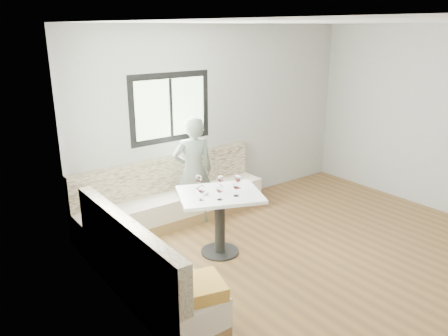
{
  "coord_description": "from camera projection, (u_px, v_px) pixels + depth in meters",
  "views": [
    {
      "loc": [
        -4.01,
        -2.91,
        2.76
      ],
      "look_at": [
        -0.92,
        1.2,
        1.08
      ],
      "focal_mm": 35.0,
      "sensor_mm": 36.0,
      "label": 1
    }
  ],
  "objects": [
    {
      "name": "wine_glass_f",
      "position": [
        199.0,
        179.0,
        5.44
      ],
      "size": [
        0.08,
        0.08,
        0.19
      ],
      "color": "white",
      "rests_on": "table"
    },
    {
      "name": "wine_glass_b",
      "position": [
        220.0,
        189.0,
        5.09
      ],
      "size": [
        0.08,
        0.08,
        0.19
      ],
      "color": "white",
      "rests_on": "table"
    },
    {
      "name": "table",
      "position": [
        220.0,
        208.0,
        5.4
      ],
      "size": [
        1.21,
        1.1,
        0.81
      ],
      "rotation": [
        0.0,
        0.0,
        -0.4
      ],
      "color": "black",
      "rests_on": "ground"
    },
    {
      "name": "wine_glass_c",
      "position": [
        236.0,
        186.0,
        5.2
      ],
      "size": [
        0.08,
        0.08,
        0.19
      ],
      "color": "white",
      "rests_on": "table"
    },
    {
      "name": "person",
      "position": [
        193.0,
        171.0,
        6.21
      ],
      "size": [
        0.67,
        0.55,
        1.58
      ],
      "primitive_type": "imported",
      "rotation": [
        0.0,
        0.0,
        2.81
      ],
      "color": "#5E655B",
      "rests_on": "ground"
    },
    {
      "name": "wine_glass_e",
      "position": [
        238.0,
        178.0,
        5.45
      ],
      "size": [
        0.08,
        0.08,
        0.19
      ],
      "color": "white",
      "rests_on": "table"
    },
    {
      "name": "room",
      "position": [
        343.0,
        151.0,
        4.94
      ],
      "size": [
        5.01,
        5.01,
        2.81
      ],
      "color": "brown",
      "rests_on": "ground"
    },
    {
      "name": "banquette",
      "position": [
        162.0,
        226.0,
        5.57
      ],
      "size": [
        2.9,
        2.82,
        0.95
      ],
      "color": "olive",
      "rests_on": "ground"
    },
    {
      "name": "wine_glass_d",
      "position": [
        221.0,
        179.0,
        5.44
      ],
      "size": [
        0.08,
        0.08,
        0.19
      ],
      "color": "white",
      "rests_on": "table"
    },
    {
      "name": "olive_ramekin",
      "position": [
        204.0,
        193.0,
        5.28
      ],
      "size": [
        0.09,
        0.09,
        0.04
      ],
      "color": "white",
      "rests_on": "table"
    },
    {
      "name": "wine_glass_a",
      "position": [
        202.0,
        190.0,
        5.08
      ],
      "size": [
        0.08,
        0.08,
        0.19
      ],
      "color": "white",
      "rests_on": "table"
    }
  ]
}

